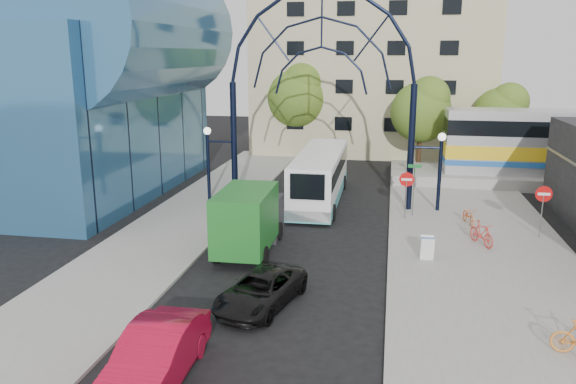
% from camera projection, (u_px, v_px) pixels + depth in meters
% --- Properties ---
extents(ground, '(120.00, 120.00, 0.00)m').
position_uv_depth(ground, '(266.00, 314.00, 18.94)').
color(ground, black).
rests_on(ground, ground).
extents(sidewalk_east, '(8.00, 56.00, 0.12)m').
position_uv_depth(sidewalk_east, '(494.00, 283.00, 21.33)').
color(sidewalk_east, gray).
rests_on(sidewalk_east, ground).
extents(plaza_west, '(5.00, 50.00, 0.12)m').
position_uv_depth(plaza_west, '(157.00, 243.00, 25.81)').
color(plaza_west, gray).
rests_on(plaza_west, ground).
extents(gateway_arch, '(13.64, 0.44, 12.10)m').
position_uv_depth(gateway_arch, '(321.00, 54.00, 30.27)').
color(gateway_arch, black).
rests_on(gateway_arch, ground).
extents(stop_sign, '(0.80, 0.07, 2.50)m').
position_uv_depth(stop_sign, '(407.00, 184.00, 29.07)').
color(stop_sign, slate).
rests_on(stop_sign, sidewalk_east).
extents(do_not_enter_sign, '(0.76, 0.07, 2.48)m').
position_uv_depth(do_not_enter_sign, '(543.00, 199.00, 26.07)').
color(do_not_enter_sign, slate).
rests_on(do_not_enter_sign, sidewalk_east).
extents(street_name_sign, '(0.70, 0.70, 2.80)m').
position_uv_depth(street_name_sign, '(414.00, 179.00, 29.54)').
color(street_name_sign, slate).
rests_on(street_name_sign, sidewalk_east).
extents(sandwich_board, '(0.55, 0.61, 0.99)m').
position_uv_depth(sandwich_board, '(427.00, 245.00, 23.48)').
color(sandwich_board, white).
rests_on(sandwich_board, sidewalk_east).
extents(transit_hall, '(16.50, 18.00, 14.50)m').
position_uv_depth(transit_hall, '(75.00, 85.00, 34.38)').
color(transit_hall, '#2B5B84').
rests_on(transit_hall, ground).
extents(apartment_block, '(20.00, 12.10, 14.00)m').
position_uv_depth(apartment_block, '(373.00, 72.00, 50.30)').
color(apartment_block, '#C2B487').
rests_on(apartment_block, ground).
extents(tree_north_a, '(4.48, 4.48, 7.00)m').
position_uv_depth(tree_north_a, '(423.00, 109.00, 41.51)').
color(tree_north_a, '#382314').
rests_on(tree_north_a, ground).
extents(tree_north_b, '(5.12, 5.12, 8.00)m').
position_uv_depth(tree_north_b, '(299.00, 94.00, 46.95)').
color(tree_north_b, '#382314').
rests_on(tree_north_b, ground).
extents(tree_north_c, '(4.16, 4.16, 6.50)m').
position_uv_depth(tree_north_c, '(503.00, 112.00, 42.43)').
color(tree_north_c, '#382314').
rests_on(tree_north_c, ground).
extents(city_bus, '(2.64, 10.82, 2.96)m').
position_uv_depth(city_bus, '(320.00, 176.00, 33.14)').
color(city_bus, white).
rests_on(city_bus, ground).
extents(green_truck, '(2.35, 5.84, 2.92)m').
position_uv_depth(green_truck, '(250.00, 219.00, 24.76)').
color(green_truck, black).
rests_on(green_truck, ground).
extents(black_suv, '(2.95, 4.61, 1.18)m').
position_uv_depth(black_suv, '(261.00, 290.00, 19.38)').
color(black_suv, black).
rests_on(black_suv, ground).
extents(red_sedan, '(1.68, 4.68, 1.54)m').
position_uv_depth(red_sedan, '(155.00, 356.00, 14.82)').
color(red_sedan, '#AA0A28').
rests_on(red_sedan, ground).
extents(bike_near_a, '(0.91, 1.76, 0.88)m').
position_uv_depth(bike_near_a, '(469.00, 215.00, 28.47)').
color(bike_near_a, orange).
rests_on(bike_near_a, sidewalk_east).
extents(bike_near_b, '(1.23, 1.83, 1.07)m').
position_uv_depth(bike_near_b, '(482.00, 233.00, 25.31)').
color(bike_near_b, red).
rests_on(bike_near_b, sidewalk_east).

